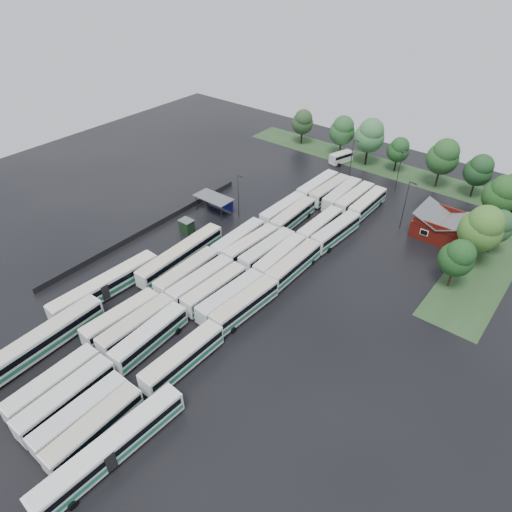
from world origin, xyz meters
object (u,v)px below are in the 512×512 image
Objects in this scene: artic_bus_east at (111,449)px; minibus at (341,157)px; brick_building at (442,228)px; artic_bus_west_a at (40,342)px.

minibus is at bearing 106.08° from artic_bus_east.
brick_building reaches higher than minibus.
artic_bus_west_a is (-33.30, -65.57, 0.16)m from brick_building.
artic_bus_west_a is 1.03× the size of artic_bus_east.
artic_bus_east is (-12.09, -69.33, 0.11)m from brick_building.
artic_bus_east is at bearing -12.22° from artic_bus_west_a.
brick_building is 70.37m from artic_bus_east.
brick_building is 0.51× the size of artic_bus_west_a.
brick_building is at bearing 60.90° from artic_bus_west_a.
artic_bus_west_a reaches higher than minibus.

